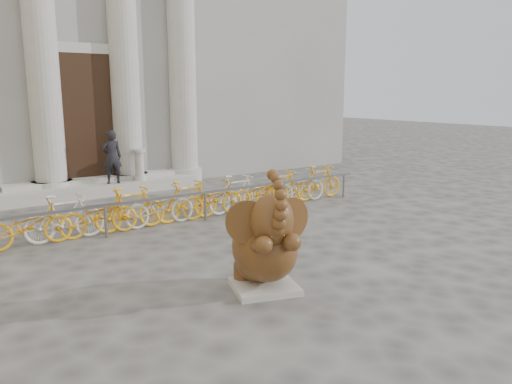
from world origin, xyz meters
TOP-DOWN VIEW (x-y plane):
  - ground at (0.00, 0.00)m, footprint 80.00×80.00m
  - classical_building at (0.00, 14.93)m, footprint 22.00×10.70m
  - entrance_steps at (0.00, 9.40)m, footprint 6.00×1.20m
  - elephant_statue at (-0.28, 0.42)m, footprint 1.31×1.56m
  - bike_rack at (1.11, 5.01)m, footprint 9.78×0.53m
  - pedestrian at (0.39, 9.05)m, footprint 0.63×0.46m
  - balustrade_post at (1.26, 9.10)m, footprint 0.40×0.40m

SIDE VIEW (x-z plane):
  - ground at x=0.00m, z-range 0.00..0.00m
  - entrance_steps at x=0.00m, z-range 0.00..0.36m
  - bike_rack at x=1.11m, z-range 0.00..1.00m
  - elephant_statue at x=-0.28m, z-range -0.27..1.70m
  - balustrade_post at x=1.26m, z-range 0.32..1.30m
  - pedestrian at x=0.39m, z-range 0.36..1.97m
  - classical_building at x=0.00m, z-range -0.02..11.98m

